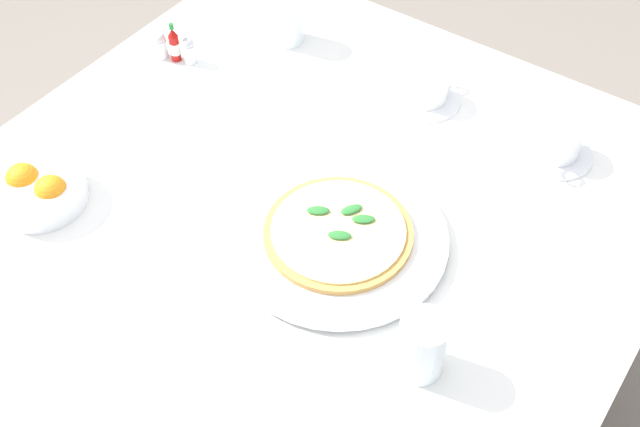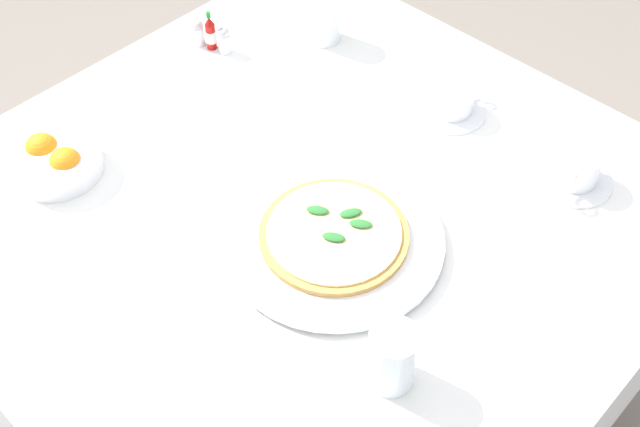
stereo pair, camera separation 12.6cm
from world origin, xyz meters
name	(u,v)px [view 2 (the right image)]	position (x,y,z in m)	size (l,w,h in m)	color
ground_plane	(311,413)	(0.00, 0.00, 0.00)	(8.00, 8.00, 0.00)	slate
dining_table	(308,251)	(0.00, 0.00, 0.60)	(1.11, 1.11, 0.74)	white
pizza_plate	(334,239)	(0.10, -0.04, 0.75)	(0.35, 0.35, 0.02)	white
pizza	(334,234)	(0.10, -0.04, 0.76)	(0.23, 0.23, 0.02)	#C68E47
coffee_cup_back_corner	(453,100)	(0.04, 0.34, 0.76)	(0.13, 0.13, 0.06)	white
coffee_cup_left_edge	(577,169)	(0.29, 0.34, 0.76)	(0.13, 0.13, 0.06)	white
water_glass_near_left	(324,19)	(-0.29, 0.34, 0.78)	(0.07, 0.07, 0.10)	white
water_glass_far_right	(392,359)	(0.31, -0.16, 0.78)	(0.07, 0.07, 0.10)	white
citrus_bowl	(56,160)	(-0.35, -0.24, 0.76)	(0.15, 0.15, 0.06)	white
hot_sauce_bottle	(211,33)	(-0.43, 0.17, 0.77)	(0.02, 0.02, 0.08)	#B7140F
salt_shaker	(224,41)	(-0.40, 0.18, 0.76)	(0.03, 0.03, 0.06)	white
pepper_shaker	(198,34)	(-0.45, 0.16, 0.76)	(0.03, 0.03, 0.06)	white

